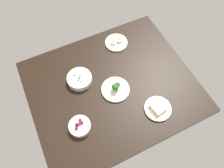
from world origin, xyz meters
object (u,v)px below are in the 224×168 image
object	(u,v)px
plate_sandwich	(158,108)
plate_broccoli	(115,89)
bowl_peas	(80,79)
bowl_berries	(80,126)
plate_eggs	(116,42)

from	to	relation	value
plate_sandwich	plate_broccoli	bearing A→B (deg)	-52.61
bowl_peas	plate_broccoli	xyz separation A→B (cm)	(-19.07, 17.28, -0.50)
bowl_berries	plate_broccoli	distance (cm)	33.98
bowl_peas	plate_eggs	distance (cm)	41.95
bowl_berries	plate_eggs	xyz separation A→B (cm)	(-49.53, -49.71, -1.24)
bowl_peas	plate_sandwich	xyz separation A→B (cm)	(-37.60, 41.53, -0.98)
bowl_peas	plate_sandwich	world-z (taller)	bowl_peas
bowl_peas	bowl_berries	size ratio (longest dim) A/B	1.26
plate_eggs	plate_sandwich	xyz separation A→B (cm)	(-0.07, 60.21, 0.29)
bowl_peas	plate_eggs	bearing A→B (deg)	-153.55
plate_eggs	plate_sandwich	distance (cm)	60.21
bowl_berries	plate_broccoli	world-z (taller)	plate_broccoli
plate_sandwich	bowl_peas	bearing A→B (deg)	-47.84
plate_sandwich	plate_broccoli	world-z (taller)	plate_broccoli
bowl_peas	plate_sandwich	size ratio (longest dim) A/B	0.99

